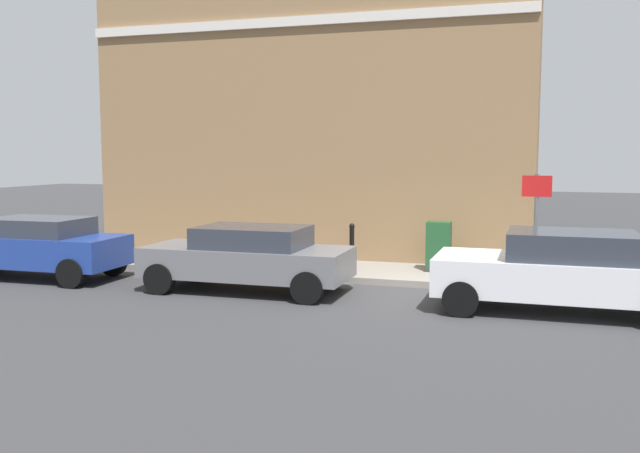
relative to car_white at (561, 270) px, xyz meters
name	(u,v)px	position (x,y,z in m)	size (l,w,h in m)	color
ground	(427,297)	(0.63, 2.52, -0.78)	(80.00, 80.00, 0.00)	#38383A
sidewalk	(205,263)	(2.65, 8.52, -0.70)	(2.36, 30.00, 0.15)	gray
corner_building	(333,94)	(7.07, 6.42, 3.86)	(6.58, 11.80, 9.28)	olive
car_white	(561,270)	(0.00, 0.00, 0.00)	(1.96, 4.37, 1.48)	silver
car_grey	(248,257)	(0.05, 6.16, -0.04)	(1.89, 4.31, 1.37)	slate
car_blue	(32,246)	(-0.03, 11.55, -0.03)	(1.89, 4.46, 1.41)	navy
utility_cabinet	(439,248)	(2.90, 2.62, -0.10)	(0.46, 0.61, 1.15)	#1E4C28
bollard_near_cabinet	(352,243)	(3.00, 4.73, -0.07)	(0.14, 0.14, 1.04)	black
street_sign	(536,212)	(1.95, 0.48, 0.88)	(0.08, 0.60, 2.30)	#59595B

